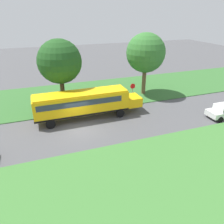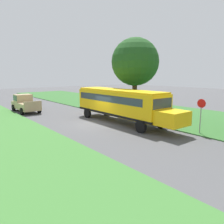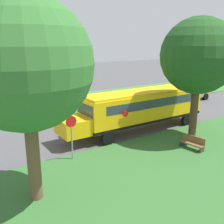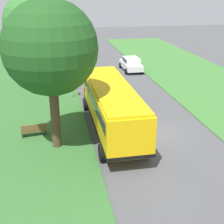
% 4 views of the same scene
% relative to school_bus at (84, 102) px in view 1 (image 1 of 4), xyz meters
% --- Properties ---
extents(ground_plane, '(120.00, 120.00, 0.00)m').
position_rel_school_bus_xyz_m(ground_plane, '(2.50, -1.09, -1.92)').
color(ground_plane, '#4C4C4F').
extents(grass_verge, '(12.00, 80.00, 0.08)m').
position_rel_school_bus_xyz_m(grass_verge, '(-7.50, -1.09, -1.88)').
color(grass_verge, '#33662D').
rests_on(grass_verge, ground).
extents(grass_far_side, '(10.00, 80.00, 0.07)m').
position_rel_school_bus_xyz_m(grass_far_side, '(11.50, -1.09, -1.89)').
color(grass_far_side, '#3D7533').
rests_on(grass_far_side, ground).
extents(school_bus, '(2.84, 12.42, 3.16)m').
position_rel_school_bus_xyz_m(school_bus, '(0.00, 0.00, 0.00)').
color(school_bus, yellow).
rests_on(school_bus, ground).
extents(oak_tree_beside_bus, '(5.17, 5.17, 8.51)m').
position_rel_school_bus_xyz_m(oak_tree_beside_bus, '(-3.59, -1.83, 3.93)').
color(oak_tree_beside_bus, '#4C3826').
rests_on(oak_tree_beside_bus, ground).
extents(oak_tree_roadside_mid, '(5.42, 5.42, 8.71)m').
position_rel_school_bus_xyz_m(oak_tree_roadside_mid, '(-4.80, 10.11, 4.06)').
color(oak_tree_roadside_mid, brown).
rests_on(oak_tree_roadside_mid, ground).
extents(stop_sign, '(0.08, 0.68, 2.74)m').
position_rel_school_bus_xyz_m(stop_sign, '(-2.10, 6.97, -0.19)').
color(stop_sign, gray).
rests_on(stop_sign, ground).
extents(park_bench, '(1.65, 0.70, 0.92)m').
position_rel_school_bus_xyz_m(park_bench, '(-5.02, -0.20, -1.45)').
color(park_bench, brown).
rests_on(park_bench, ground).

